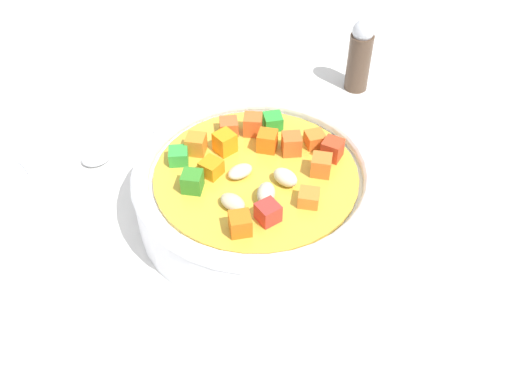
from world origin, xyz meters
TOP-DOWN VIEW (x-y plane):
  - ground_plane at (0.00, 0.00)cm, footprint 140.00×140.00cm
  - soup_bowl_main at (-0.01, 0.01)cm, footprint 21.22×21.22cm
  - spoon at (-15.21, 2.45)cm, footprint 6.40×20.84cm
  - pepper_shaker at (-3.85, 22.76)cm, footprint 2.64×2.64cm

SIDE VIEW (x-z plane):
  - ground_plane at x=0.00cm, z-range -2.00..0.00cm
  - spoon at x=-15.21cm, z-range -0.05..1.03cm
  - soup_bowl_main at x=-0.01cm, z-range -0.27..6.59cm
  - pepper_shaker at x=-3.85cm, z-range -0.01..8.42cm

